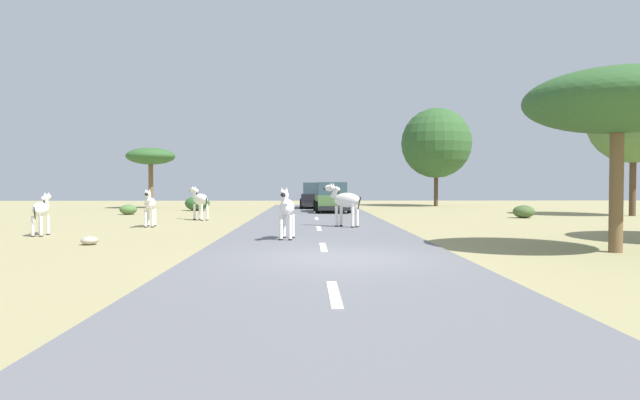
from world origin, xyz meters
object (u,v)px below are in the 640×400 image
at_px(zebra_2, 41,210).
at_px(tree_5, 618,102).
at_px(tree_2, 436,143).
at_px(bush_1, 128,209).
at_px(zebra_1, 345,201).
at_px(zebra_0, 287,208).
at_px(zebra_4, 150,204).
at_px(tree_0, 634,119).
at_px(bush_0, 197,203).
at_px(rock_2, 90,240).
at_px(zebra_3, 200,200).
at_px(car_0, 316,196).
at_px(tree_1, 151,157).
at_px(car_1, 332,198).
at_px(bush_2, 524,212).

xyz_separation_m(zebra_2, tree_5, (16.01, -4.70, 2.80)).
bearing_deg(zebra_2, tree_2, 46.53).
xyz_separation_m(tree_2, bush_1, (-19.64, -11.49, -4.54)).
bearing_deg(zebra_1, zebra_0, -162.35).
xyz_separation_m(zebra_4, tree_0, (23.15, 7.20, 4.18)).
distance_m(zebra_2, bush_0, 17.32).
distance_m(zebra_4, tree_0, 24.60).
relative_size(zebra_0, rock_2, 3.26).
height_order(bush_0, rock_2, bush_0).
distance_m(zebra_1, zebra_3, 8.03).
xyz_separation_m(tree_0, tree_2, (-7.28, 13.35, -0.25)).
distance_m(tree_2, tree_5, 28.92).
xyz_separation_m(tree_5, rock_2, (-13.41, 1.98, -3.51)).
bearing_deg(zebra_3, zebra_4, -143.14).
relative_size(bush_0, bush_1, 1.66).
xyz_separation_m(zebra_0, tree_5, (8.07, -2.83, 2.68)).
distance_m(car_0, tree_1, 11.74).
bearing_deg(car_1, bush_0, -20.73).
height_order(car_0, rock_2, car_0).
xyz_separation_m(tree_1, bush_1, (1.02, -7.97, -3.29)).
bearing_deg(tree_5, car_0, 105.70).
xyz_separation_m(tree_1, tree_5, (18.36, -25.29, 0.06)).
distance_m(zebra_1, zebra_4, 7.53).
xyz_separation_m(car_0, bush_0, (-7.54, -2.77, -0.38)).
bearing_deg(bush_1, zebra_4, -67.40).
relative_size(car_1, bush_0, 2.83).
xyz_separation_m(zebra_4, rock_2, (0.16, -6.28, -0.77)).
bearing_deg(zebra_2, bush_2, 19.08).
bearing_deg(zebra_4, zebra_2, 47.63).
bearing_deg(zebra_4, bush_1, -75.27).
relative_size(zebra_0, bush_0, 1.04).
relative_size(tree_5, bush_0, 2.85).
bearing_deg(bush_1, tree_0, -3.95).
relative_size(tree_1, bush_2, 3.99).
relative_size(zebra_3, rock_2, 3.22).
bearing_deg(zebra_4, tree_1, -82.15).
distance_m(tree_2, bush_0, 18.66).
relative_size(zebra_1, zebra_4, 1.06).
bearing_deg(tree_0, zebra_4, -162.73).
xyz_separation_m(zebra_1, tree_5, (6.07, -7.57, 2.59)).
distance_m(zebra_0, zebra_4, 7.73).
relative_size(zebra_0, zebra_1, 0.97).
bearing_deg(bush_1, zebra_3, -45.09).
bearing_deg(tree_1, zebra_2, -83.49).
bearing_deg(bush_2, bush_0, 155.20).
distance_m(tree_0, bush_2, 8.15).
distance_m(car_1, bush_0, 8.88).
distance_m(zebra_2, tree_1, 20.90).
xyz_separation_m(zebra_4, bush_0, (-0.92, 13.69, -0.42)).
xyz_separation_m(zebra_0, tree_2, (10.37, 25.98, 3.87)).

